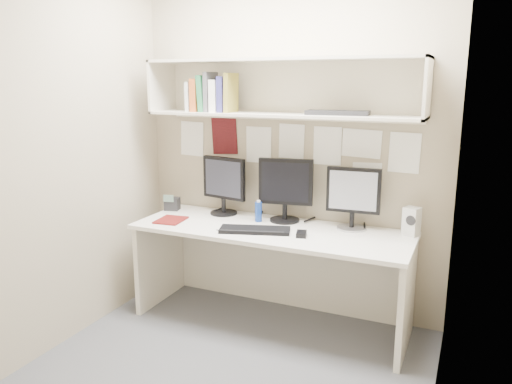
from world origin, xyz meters
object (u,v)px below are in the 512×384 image
at_px(desk, 271,275).
at_px(monitor_right, 353,196).
at_px(keyboard, 255,230).
at_px(speaker, 412,221).
at_px(desk_phone, 172,204).
at_px(monitor_left, 224,183).
at_px(monitor_center, 285,187).
at_px(maroon_notebook, 171,220).

relative_size(desk, monitor_right, 4.52).
bearing_deg(keyboard, monitor_right, 12.63).
xyz_separation_m(keyboard, speaker, (1.01, 0.36, 0.09)).
relative_size(keyboard, desk_phone, 3.64).
bearing_deg(monitor_right, desk, -161.79).
height_order(speaker, desk_phone, speaker).
distance_m(desk, desk_phone, 1.04).
bearing_deg(monitor_left, monitor_right, 10.40).
height_order(monitor_center, desk_phone, monitor_center).
bearing_deg(desk, maroon_notebook, -169.96).
bearing_deg(monitor_center, maroon_notebook, -165.89).
relative_size(monitor_right, maroon_notebook, 1.89).
relative_size(desk, keyboard, 4.07).
relative_size(monitor_left, maroon_notebook, 1.94).
bearing_deg(desk_phone, monitor_left, -4.70).
bearing_deg(speaker, monitor_right, -160.07).
distance_m(monitor_center, monitor_right, 0.51).
bearing_deg(maroon_notebook, desk, 4.13).
bearing_deg(monitor_center, speaker, -9.40).
distance_m(monitor_right, keyboard, 0.74).
bearing_deg(speaker, desk_phone, -159.18).
bearing_deg(monitor_right, desk_phone, 178.60).
relative_size(monitor_right, desk_phone, 3.27).
relative_size(monitor_center, desk_phone, 3.51).
distance_m(desk, monitor_right, 0.84).
distance_m(monitor_right, desk_phone, 1.49).
bearing_deg(maroon_notebook, desk_phone, 115.40).
relative_size(monitor_right, keyboard, 0.90).
height_order(monitor_center, keyboard, monitor_center).
bearing_deg(keyboard, maroon_notebook, 163.44).
height_order(desk, monitor_right, monitor_right).
height_order(monitor_right, speaker, monitor_right).
xyz_separation_m(monitor_left, keyboard, (0.42, -0.35, -0.24)).
bearing_deg(monitor_right, monitor_left, 175.89).
relative_size(monitor_center, speaker, 2.42).
relative_size(monitor_left, desk_phone, 3.36).
bearing_deg(desk, monitor_left, 156.13).
height_order(monitor_left, desk_phone, monitor_left).
bearing_deg(monitor_center, keyboard, -115.49).
bearing_deg(keyboard, speaker, 2.33).
distance_m(monitor_left, keyboard, 0.60).
relative_size(desk, maroon_notebook, 8.53).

